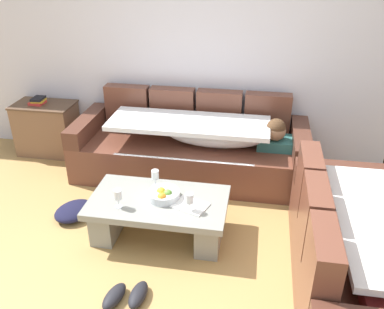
# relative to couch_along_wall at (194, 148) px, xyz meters

# --- Properties ---
(ground_plane) EXTENTS (14.00, 14.00, 0.00)m
(ground_plane) POSITION_rel_couch_along_wall_xyz_m (0.04, -1.63, -0.33)
(ground_plane) COLOR #A9834A
(back_wall) EXTENTS (9.00, 0.10, 2.70)m
(back_wall) POSITION_rel_couch_along_wall_xyz_m (0.04, 0.52, 1.02)
(back_wall) COLOR silver
(back_wall) RESTS_ON ground_plane
(couch_along_wall) EXTENTS (2.54, 0.92, 0.88)m
(couch_along_wall) POSITION_rel_couch_along_wall_xyz_m (0.00, 0.00, 0.00)
(couch_along_wall) COLOR brown
(couch_along_wall) RESTS_ON ground_plane
(couch_near_window) EXTENTS (0.92, 1.89, 0.88)m
(couch_near_window) POSITION_rel_couch_along_wall_xyz_m (1.48, -1.55, 0.01)
(couch_near_window) COLOR brown
(couch_near_window) RESTS_ON ground_plane
(coffee_table) EXTENTS (1.20, 0.68, 0.38)m
(coffee_table) POSITION_rel_couch_along_wall_xyz_m (-0.12, -1.15, -0.09)
(coffee_table) COLOR gray
(coffee_table) RESTS_ON ground_plane
(fruit_bowl) EXTENTS (0.28, 0.28, 0.10)m
(fruit_bowl) POSITION_rel_couch_along_wall_xyz_m (-0.08, -1.13, 0.09)
(fruit_bowl) COLOR silver
(fruit_bowl) RESTS_ON coffee_table
(wine_glass_near_left) EXTENTS (0.07, 0.07, 0.17)m
(wine_glass_near_left) POSITION_rel_couch_along_wall_xyz_m (-0.42, -1.31, 0.17)
(wine_glass_near_left) COLOR silver
(wine_glass_near_left) RESTS_ON coffee_table
(wine_glass_near_right) EXTENTS (0.07, 0.07, 0.17)m
(wine_glass_near_right) POSITION_rel_couch_along_wall_xyz_m (0.17, -1.27, 0.17)
(wine_glass_near_right) COLOR silver
(wine_glass_near_right) RESTS_ON coffee_table
(wine_glass_far_back) EXTENTS (0.07, 0.07, 0.17)m
(wine_glass_far_back) POSITION_rel_couch_along_wall_xyz_m (-0.20, -0.94, 0.17)
(wine_glass_far_back) COLOR silver
(wine_glass_far_back) RESTS_ON coffee_table
(open_magazine) EXTENTS (0.33, 0.29, 0.01)m
(open_magazine) POSITION_rel_couch_along_wall_xyz_m (0.17, -1.20, 0.06)
(open_magazine) COLOR white
(open_magazine) RESTS_ON coffee_table
(side_cabinet) EXTENTS (0.72, 0.44, 0.64)m
(side_cabinet) POSITION_rel_couch_along_wall_xyz_m (-1.88, 0.22, -0.01)
(side_cabinet) COLOR brown
(side_cabinet) RESTS_ON ground_plane
(book_stack_on_cabinet) EXTENTS (0.18, 0.18, 0.08)m
(book_stack_on_cabinet) POSITION_rel_couch_along_wall_xyz_m (-1.94, 0.22, 0.35)
(book_stack_on_cabinet) COLOR red
(book_stack_on_cabinet) RESTS_ON side_cabinet
(pair_of_shoes) EXTENTS (0.33, 0.33, 0.09)m
(pair_of_shoes) POSITION_rel_couch_along_wall_xyz_m (-0.18, -1.94, -0.28)
(pair_of_shoes) COLOR black
(pair_of_shoes) RESTS_ON ground_plane
(crumpled_garment) EXTENTS (0.47, 0.50, 0.12)m
(crumpled_garment) POSITION_rel_couch_along_wall_xyz_m (-1.00, -1.02, -0.27)
(crumpled_garment) COLOR #191933
(crumpled_garment) RESTS_ON ground_plane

